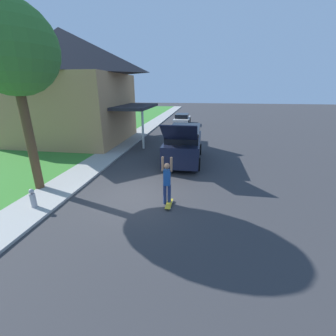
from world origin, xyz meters
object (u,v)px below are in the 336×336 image
object	(u,v)px
skateboarder	(167,181)
suv_parked	(184,144)
skateboard	(169,204)
car_down_street	(182,119)
lawn_tree_near	(11,50)
fire_hydrant	(33,198)

from	to	relation	value
skateboarder	suv_parked	bearing A→B (deg)	88.70
skateboarder	skateboard	size ratio (longest dim) A/B	2.31
car_down_street	skateboarder	xyz separation A→B (m)	(1.36, -20.02, 0.37)
car_down_street	skateboarder	size ratio (longest dim) A/B	2.38
lawn_tree_near	fire_hydrant	xyz separation A→B (m)	(0.99, -1.59, -5.10)
car_down_street	skateboard	world-z (taller)	car_down_street
lawn_tree_near	suv_parked	xyz separation A→B (m)	(5.90, 5.13, -4.47)
suv_parked	fire_hydrant	world-z (taller)	suv_parked
skateboard	fire_hydrant	xyz separation A→B (m)	(-4.89, -1.02, 0.37)
skateboard	fire_hydrant	size ratio (longest dim) A/B	1.14
skateboarder	fire_hydrant	bearing A→B (deg)	-166.28
skateboard	car_down_street	bearing A→B (deg)	94.16
skateboard	fire_hydrant	world-z (taller)	fire_hydrant
car_down_street	fire_hydrant	xyz separation A→B (m)	(-3.43, -21.19, -0.16)
lawn_tree_near	car_down_street	world-z (taller)	lawn_tree_near
car_down_street	lawn_tree_near	bearing A→B (deg)	-102.68
car_down_street	fire_hydrant	distance (m)	21.47
car_down_street	fire_hydrant	world-z (taller)	car_down_street
fire_hydrant	skateboarder	bearing A→B (deg)	13.72
suv_parked	skateboarder	world-z (taller)	suv_parked
skateboarder	skateboard	bearing A→B (deg)	-55.21
suv_parked	fire_hydrant	distance (m)	8.35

